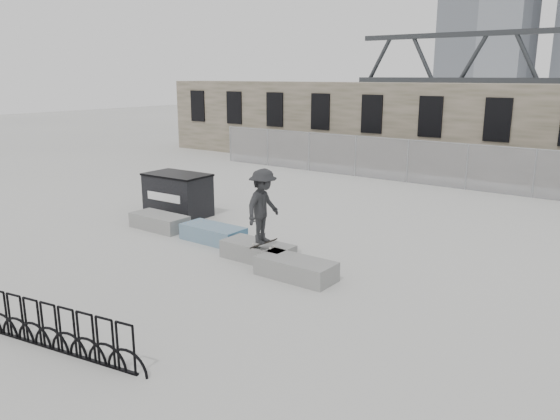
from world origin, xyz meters
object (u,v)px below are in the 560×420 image
at_px(planter_center_left, 213,233).
at_px(planter_center_right, 258,251).
at_px(bike_rack, 41,325).
at_px(planter_offset, 296,268).
at_px(skateboarder, 263,206).
at_px(dumpster, 178,194).
at_px(planter_far_left, 159,221).

height_order(planter_center_left, planter_center_right, same).
relative_size(planter_center_left, bike_rack, 0.41).
xyz_separation_m(planter_offset, bike_rack, (-1.73, -5.69, 0.18)).
height_order(planter_center_left, bike_rack, bike_rack).
xyz_separation_m(planter_center_left, skateboarder, (2.60, -0.85, 1.36)).
xyz_separation_m(planter_center_left, planter_center_right, (2.16, -0.53, 0.00)).
bearing_deg(skateboarder, planter_center_right, 49.39).
relative_size(planter_center_right, planter_offset, 1.00).
height_order(planter_center_right, dumpster, dumpster).
bearing_deg(planter_far_left, planter_offset, -9.10).
bearing_deg(planter_center_right, bike_rack, -91.18).
bearing_deg(dumpster, planter_center_right, -23.79).
relative_size(planter_center_right, bike_rack, 0.41).
bearing_deg(bike_rack, planter_center_right, 88.82).
bearing_deg(skateboarder, planter_offset, -103.88).
distance_m(planter_center_left, planter_center_right, 2.22).
xyz_separation_m(bike_rack, skateboarder, (0.57, 5.87, 1.19)).
relative_size(dumpster, skateboarder, 1.09).
xyz_separation_m(planter_offset, dumpster, (-6.96, 2.61, 0.50)).
relative_size(planter_offset, bike_rack, 0.41).
xyz_separation_m(planter_far_left, bike_rack, (4.39, -6.68, 0.18)).
distance_m(dumpster, bike_rack, 9.82).
bearing_deg(dumpster, skateboarder, -24.97).
relative_size(planter_center_right, skateboarder, 0.93).
distance_m(planter_center_left, planter_offset, 3.90).
height_order(planter_far_left, bike_rack, bike_rack).
bearing_deg(planter_offset, bike_rack, -106.93).
bearing_deg(planter_offset, skateboarder, 171.40).
height_order(planter_center_right, skateboarder, skateboarder).
height_order(planter_far_left, skateboarder, skateboarder).
bearing_deg(dumpster, planter_far_left, -64.99).
bearing_deg(bike_rack, planter_far_left, 123.35).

